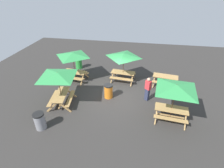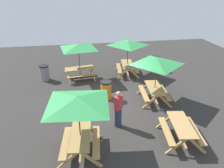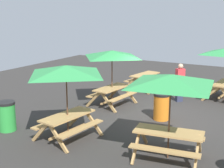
# 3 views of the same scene
# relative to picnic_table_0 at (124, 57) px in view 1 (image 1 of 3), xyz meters

# --- Properties ---
(ground_plane) EXTENTS (24.00, 24.00, 0.00)m
(ground_plane) POSITION_rel_picnic_table_0_xyz_m (-0.28, -2.03, -1.99)
(ground_plane) COLOR #33302D
(ground_plane) RESTS_ON ground
(picnic_table_0) EXTENTS (2.19, 2.19, 2.34)m
(picnic_table_0) POSITION_rel_picnic_table_0_xyz_m (0.00, 0.00, 0.00)
(picnic_table_0) COLOR tan
(picnic_table_0) RESTS_ON ground
(picnic_table_1) EXTENTS (2.23, 2.23, 2.34)m
(picnic_table_1) POSITION_rel_picnic_table_0_xyz_m (-3.73, -0.55, 0.00)
(picnic_table_1) COLOR tan
(picnic_table_1) RESTS_ON ground
(picnic_table_2) EXTENTS (2.80, 2.80, 2.34)m
(picnic_table_2) POSITION_rel_picnic_table_0_xyz_m (-3.47, -3.69, 0.00)
(picnic_table_2) COLOR tan
(picnic_table_2) RESTS_ON ground
(picnic_table_3) EXTENTS (1.98, 1.75, 0.81)m
(picnic_table_3) POSITION_rel_picnic_table_0_xyz_m (3.20, -0.08, -1.43)
(picnic_table_3) COLOR tan
(picnic_table_3) RESTS_ON ground
(picnic_table_4) EXTENTS (2.81, 2.81, 2.34)m
(picnic_table_4) POSITION_rel_picnic_table_0_xyz_m (3.21, -3.93, 0.00)
(picnic_table_4) COLOR tan
(picnic_table_4) RESTS_ON ground
(trash_bin_orange) EXTENTS (0.59, 0.59, 0.98)m
(trash_bin_orange) POSITION_rel_picnic_table_0_xyz_m (-0.68, -2.44, -1.49)
(trash_bin_orange) COLOR orange
(trash_bin_orange) RESTS_ON ground
(trash_bin_green) EXTENTS (0.59, 0.59, 0.98)m
(trash_bin_green) POSITION_rel_picnic_table_0_xyz_m (-4.18, 1.60, -1.49)
(trash_bin_green) COLOR green
(trash_bin_green) RESTS_ON ground
(trash_bin_gray) EXTENTS (0.59, 0.59, 0.98)m
(trash_bin_gray) POSITION_rel_picnic_table_0_xyz_m (-3.71, -5.90, -1.49)
(trash_bin_gray) COLOR gray
(trash_bin_gray) RESTS_ON ground
(person_standing) EXTENTS (0.42, 0.40, 1.67)m
(person_standing) POSITION_rel_picnic_table_0_xyz_m (1.88, -2.29, -1.10)
(person_standing) COLOR #2D334C
(person_standing) RESTS_ON ground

